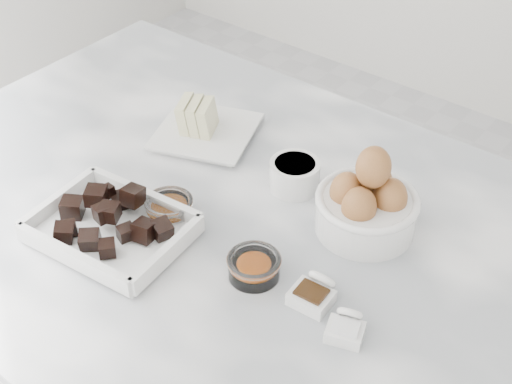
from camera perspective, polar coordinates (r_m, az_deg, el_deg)
marble_slab at (r=1.11m, az=-1.78°, el=-2.79°), size 1.20×0.80×0.04m
chocolate_dish at (r=1.06m, az=-11.55°, el=-2.55°), size 0.24×0.19×0.06m
butter_plate at (r=1.26m, az=-4.15°, el=5.33°), size 0.21×0.21×0.07m
sugar_ramekin at (r=1.13m, az=3.10°, el=1.45°), size 0.08×0.08×0.05m
egg_bowl at (r=1.05m, az=8.88°, el=-0.92°), size 0.15×0.15×0.15m
honey_bowl at (r=1.09m, az=-6.95°, el=-1.27°), size 0.08×0.08×0.03m
zest_bowl at (r=0.99m, az=-0.16°, el=-5.93°), size 0.08×0.08×0.03m
vanilla_spoon at (r=0.96m, az=4.65°, el=-8.03°), size 0.06×0.07×0.04m
salt_spoon at (r=0.93m, az=7.22°, el=-10.68°), size 0.06×0.07×0.04m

